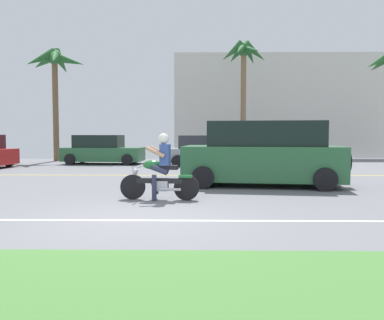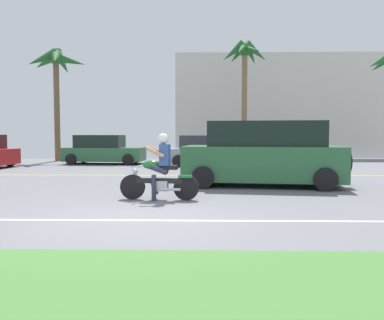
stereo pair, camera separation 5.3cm
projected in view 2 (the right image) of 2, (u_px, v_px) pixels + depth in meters
ground at (158, 195)px, 10.28m from camera, size 56.00×30.00×0.04m
lane_line_near at (138, 220)px, 7.09m from camera, size 50.40×0.12×0.01m
lane_line_far at (171, 175)px, 14.98m from camera, size 50.40×0.12×0.01m
motorcyclist at (160, 172)px, 9.31m from camera, size 1.86×0.61×1.56m
suv_nearby at (264, 155)px, 11.92m from camera, size 4.95×2.65×1.92m
parked_car_1 at (103, 150)px, 20.88m from camera, size 4.20×2.15×1.51m
parked_car_2 at (208, 151)px, 19.70m from camera, size 4.11×1.92×1.49m
palm_tree_1 at (245, 61)px, 23.05m from camera, size 2.86×2.81×7.02m
palm_tree_2 at (56, 67)px, 22.87m from camera, size 3.42×3.45×6.51m
building_far at (276, 108)px, 27.88m from camera, size 13.83×4.00×6.84m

